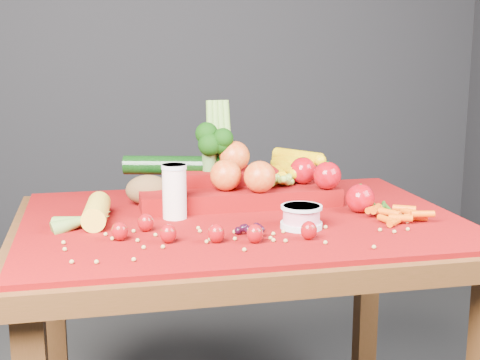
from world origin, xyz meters
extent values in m
cube|color=black|center=(0.00, 1.50, 1.25)|extent=(3.00, 0.02, 2.50)
cube|color=#3A250D|center=(0.00, 0.00, 0.72)|extent=(1.10, 0.80, 0.05)
cube|color=#3A250D|center=(-0.48, 0.33, 0.35)|extent=(0.06, 0.06, 0.70)
cube|color=#3A250D|center=(0.48, 0.33, 0.35)|extent=(0.06, 0.06, 0.70)
cube|color=#770803|center=(0.00, 0.00, 0.76)|extent=(1.05, 0.75, 0.01)
cylinder|color=silver|center=(-0.16, 0.02, 0.83)|extent=(0.06, 0.06, 0.13)
cylinder|color=silver|center=(-0.16, 0.02, 0.89)|extent=(0.06, 0.06, 0.01)
cylinder|color=silver|center=(0.11, -0.13, 0.77)|extent=(0.10, 0.10, 0.01)
cylinder|color=#D08390|center=(0.11, -0.13, 0.80)|extent=(0.08, 0.08, 0.04)
cylinder|color=silver|center=(0.11, -0.13, 0.81)|extent=(0.10, 0.10, 0.01)
ellipsoid|color=#95020F|center=(-0.24, -0.08, 0.78)|extent=(0.04, 0.04, 0.04)
cone|color=#0C460D|center=(-0.24, -0.08, 0.80)|extent=(0.03, 0.03, 0.01)
ellipsoid|color=#95020F|center=(-0.30, -0.14, 0.78)|extent=(0.04, 0.04, 0.04)
cone|color=#0C460D|center=(-0.30, -0.14, 0.80)|extent=(0.03, 0.03, 0.01)
ellipsoid|color=#95020F|center=(-0.20, -0.18, 0.78)|extent=(0.04, 0.04, 0.04)
cone|color=#0C460D|center=(-0.20, -0.18, 0.80)|extent=(0.03, 0.03, 0.01)
ellipsoid|color=#95020F|center=(-0.10, -0.20, 0.78)|extent=(0.04, 0.04, 0.04)
cone|color=#0C460D|center=(-0.10, -0.20, 0.80)|extent=(0.03, 0.03, 0.01)
ellipsoid|color=#95020F|center=(-0.02, -0.22, 0.78)|extent=(0.04, 0.04, 0.04)
cone|color=#0C460D|center=(-0.02, -0.22, 0.80)|extent=(0.03, 0.03, 0.01)
ellipsoid|color=#95020F|center=(0.10, -0.22, 0.78)|extent=(0.04, 0.04, 0.04)
cone|color=#0C460D|center=(0.10, -0.22, 0.80)|extent=(0.03, 0.03, 0.01)
cylinder|color=yellow|center=(-0.35, 0.02, 0.79)|extent=(0.07, 0.18, 0.06)
ellipsoid|color=brown|center=(-0.21, 0.18, 0.80)|extent=(0.12, 0.08, 0.08)
cube|color=#770803|center=(0.02, 0.15, 0.78)|extent=(0.52, 0.22, 0.04)
cube|color=#770803|center=(0.00, 0.20, 0.82)|extent=(0.28, 0.12, 0.03)
sphere|color=maroon|center=(0.24, 0.06, 0.84)|extent=(0.07, 0.07, 0.07)
sphere|color=maroon|center=(0.30, -0.02, 0.80)|extent=(0.07, 0.07, 0.07)
sphere|color=maroon|center=(0.20, 0.14, 0.84)|extent=(0.07, 0.07, 0.07)
sphere|color=#B52306|center=(-0.02, 0.10, 0.85)|extent=(0.08, 0.08, 0.08)
sphere|color=#B52306|center=(0.06, 0.06, 0.85)|extent=(0.08, 0.08, 0.08)
sphere|color=#B52306|center=(0.02, 0.18, 0.88)|extent=(0.08, 0.08, 0.08)
cylinder|color=#E6C404|center=(0.15, 0.22, 0.82)|extent=(0.06, 0.18, 0.04)
cylinder|color=#E6C404|center=(0.17, 0.22, 0.84)|extent=(0.04, 0.18, 0.04)
cylinder|color=#E6C404|center=(0.19, 0.22, 0.85)|extent=(0.08, 0.18, 0.04)
cylinder|color=#E6C404|center=(0.21, 0.22, 0.87)|extent=(0.11, 0.18, 0.04)
cylinder|color=#3F662D|center=(-0.04, 0.20, 0.86)|extent=(0.04, 0.04, 0.04)
cylinder|color=olive|center=(-0.03, 0.24, 0.92)|extent=(0.03, 0.06, 0.22)
cylinder|color=olive|center=(-0.02, 0.24, 0.92)|extent=(0.02, 0.06, 0.22)
cylinder|color=olive|center=(0.00, 0.24, 0.92)|extent=(0.02, 0.06, 0.22)
cylinder|color=olive|center=(0.01, 0.24, 0.92)|extent=(0.03, 0.06, 0.22)
cylinder|color=black|center=(-0.14, 0.24, 0.85)|extent=(0.27, 0.12, 0.05)
camera|label=1|loc=(-0.34, -1.55, 1.18)|focal=50.00mm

